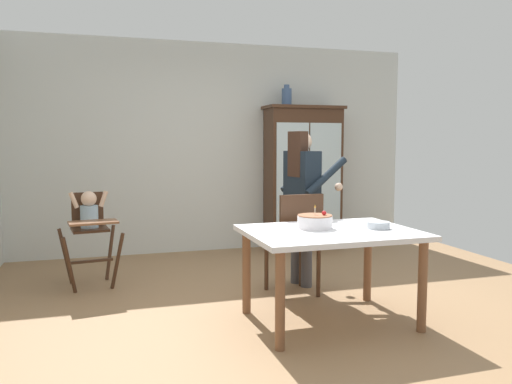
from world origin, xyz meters
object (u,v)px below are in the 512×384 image
at_px(ceramic_vase, 287,96).
at_px(high_chair_with_toddler, 90,221).
at_px(birthday_cake, 315,222).
at_px(dining_chair_far_side, 297,237).
at_px(china_cabinet, 303,177).
at_px(serving_bowl, 378,225).
at_px(adult_person, 303,189).
at_px(dining_table, 330,242).

height_order(ceramic_vase, high_chair_with_toddler, ceramic_vase).
bearing_deg(birthday_cake, ceramic_vase, 74.71).
bearing_deg(high_chair_with_toddler, dining_chair_far_side, -34.35).
distance_m(china_cabinet, serving_bowl, 2.80).
xyz_separation_m(china_cabinet, ceramic_vase, (-0.24, 0.00, 1.06)).
bearing_deg(dining_chair_far_side, ceramic_vase, -111.33).
distance_m(china_cabinet, dining_chair_far_side, 2.22).
relative_size(adult_person, dining_table, 1.15).
bearing_deg(china_cabinet, dining_table, -107.66).
distance_m(dining_table, dining_chair_far_side, 0.72).
bearing_deg(birthday_cake, china_cabinet, 69.97).
xyz_separation_m(adult_person, dining_chair_far_side, (-0.19, -0.34, -0.41)).
distance_m(high_chair_with_toddler, dining_table, 2.44).
height_order(ceramic_vase, serving_bowl, ceramic_vase).
xyz_separation_m(adult_person, dining_table, (-0.19, -1.06, -0.33)).
height_order(high_chair_with_toddler, adult_person, adult_person).
height_order(ceramic_vase, dining_chair_far_side, ceramic_vase).
distance_m(high_chair_with_toddler, adult_person, 2.12).
distance_m(dining_table, birthday_cake, 0.21).
height_order(birthday_cake, serving_bowl, birthday_cake).
bearing_deg(dining_chair_far_side, dining_table, 86.49).
xyz_separation_m(china_cabinet, dining_table, (-0.86, -2.71, -0.31)).
height_order(ceramic_vase, adult_person, ceramic_vase).
relative_size(china_cabinet, adult_person, 1.24).
relative_size(china_cabinet, high_chair_with_toddler, 2.00).
height_order(dining_table, dining_chair_far_side, dining_chair_far_side).
relative_size(dining_table, dining_chair_far_side, 1.39).
xyz_separation_m(ceramic_vase, adult_person, (-0.44, -1.66, -1.05)).
xyz_separation_m(adult_person, birthday_cake, (-0.27, -0.94, -0.17)).
height_order(adult_person, serving_bowl, adult_person).
bearing_deg(ceramic_vase, birthday_cake, -105.29).
bearing_deg(adult_person, china_cabinet, -37.65).
bearing_deg(ceramic_vase, high_chair_with_toddler, -155.88).
distance_m(adult_person, dining_table, 1.12).
height_order(birthday_cake, dining_chair_far_side, dining_chair_far_side).
xyz_separation_m(china_cabinet, high_chair_with_toddler, (-2.70, -1.10, -0.30)).
bearing_deg(dining_table, dining_chair_far_side, 90.34).
distance_m(ceramic_vase, birthday_cake, 2.97).
height_order(dining_table, birthday_cake, birthday_cake).
relative_size(high_chair_with_toddler, birthday_cake, 3.39).
distance_m(adult_person, birthday_cake, 1.00).
xyz_separation_m(ceramic_vase, serving_bowl, (-0.23, -2.76, -1.25)).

